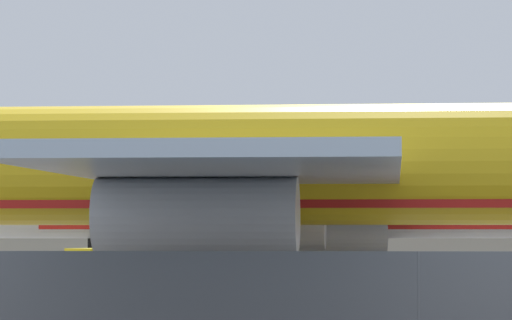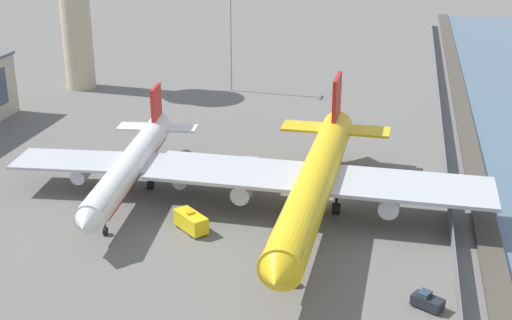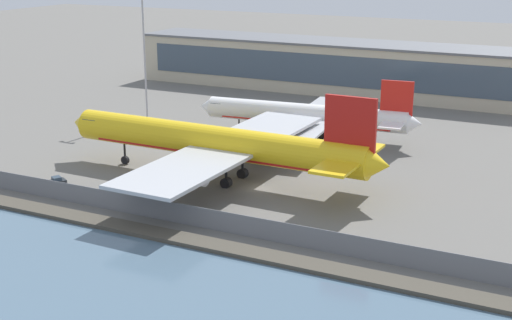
{
  "view_description": "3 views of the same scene",
  "coord_description": "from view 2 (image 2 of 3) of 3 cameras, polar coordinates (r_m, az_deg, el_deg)",
  "views": [
    {
      "loc": [
        -1.34,
        -56.16,
        3.13
      ],
      "look_at": [
        -5.9,
        4.89,
        6.04
      ],
      "focal_mm": 105.0,
      "sensor_mm": 36.0,
      "label": 1
    },
    {
      "loc": [
        -90.61,
        -8.84,
        40.35
      ],
      "look_at": [
        2.35,
        10.87,
        4.06
      ],
      "focal_mm": 50.0,
      "sensor_mm": 36.0,
      "label": 2
    },
    {
      "loc": [
        41.7,
        -84.78,
        32.6
      ],
      "look_at": [
        -3.16,
        5.59,
        2.28
      ],
      "focal_mm": 50.0,
      "sensor_mm": 36.0,
      "label": 3
    }
  ],
  "objects": [
    {
      "name": "perimeter_fence",
      "position": [
        98.93,
        15.14,
        -3.12
      ],
      "size": [
        280.0,
        0.1,
        2.59
      ],
      "color": "slate",
      "rests_on": "ground"
    },
    {
      "name": "passenger_jet_white_red",
      "position": [
        100.72,
        -9.9,
        -0.32
      ],
      "size": [
        40.25,
        34.79,
        11.59
      ],
      "color": "white",
      "rests_on": "ground"
    },
    {
      "name": "ops_van",
      "position": [
        89.96,
        -5.19,
        -4.93
      ],
      "size": [
        5.03,
        5.28,
        2.48
      ],
      "color": "yellow",
      "rests_on": "ground"
    },
    {
      "name": "cargo_jet_yellow",
      "position": [
        91.36,
        4.86,
        -1.62
      ],
      "size": [
        52.14,
        44.83,
        14.33
      ],
      "color": "yellow",
      "rests_on": "ground"
    },
    {
      "name": "apron_light_mast_apron_east",
      "position": [
        149.89,
        -2.03,
        10.32
      ],
      "size": [
        3.2,
        0.4,
        23.11
      ],
      "color": "#A8A8AD",
      "rests_on": "ground"
    },
    {
      "name": "ground_plane",
      "position": [
        99.58,
        5.86,
        -3.12
      ],
      "size": [
        500.0,
        500.0,
        0.0
      ],
      "primitive_type": "plane",
      "color": "#66635E"
    },
    {
      "name": "shoreline_seawall",
      "position": [
        99.77,
        17.66,
        -3.85
      ],
      "size": [
        320.0,
        3.0,
        0.5
      ],
      "color": "#474238",
      "rests_on": "ground"
    },
    {
      "name": "baggage_tug",
      "position": [
        76.39,
        13.54,
        -10.93
      ],
      "size": [
        2.97,
        3.57,
        1.8
      ],
      "color": "#1E2328",
      "rests_on": "ground"
    }
  ]
}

